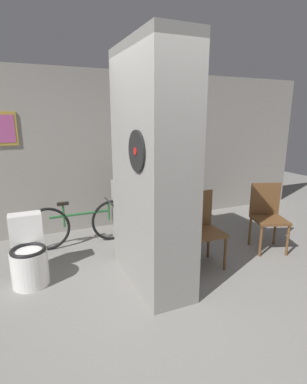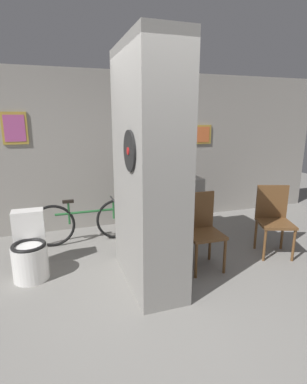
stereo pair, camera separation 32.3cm
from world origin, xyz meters
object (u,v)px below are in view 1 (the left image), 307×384
object	(u,v)px
chair_near_pillar	(201,226)
bottle_tall	(141,172)
bicycle	(81,223)
toilet	(29,256)
chair_by_doorway	(268,214)

from	to	relation	value
chair_near_pillar	bottle_tall	distance (m)	1.32
chair_near_pillar	bicycle	xyz separation A→B (m)	(-1.30, 1.22, -0.19)
bicycle	toilet	bearing A→B (deg)	-132.96
chair_by_doorway	bottle_tall	size ratio (longest dim) A/B	3.15
chair_by_doorway	chair_near_pillar	bearing A→B (deg)	-158.68
bicycle	chair_by_doorway	bearing A→B (deg)	-26.16
chair_by_doorway	bicycle	xyz separation A→B (m)	(-2.43, 1.19, -0.19)
toilet	bicycle	size ratio (longest dim) A/B	0.48
bottle_tall	chair_by_doorway	bearing A→B (deg)	-36.96
toilet	bicycle	distance (m)	1.10
chair_near_pillar	bottle_tall	bearing A→B (deg)	109.23
toilet	bicycle	xyz separation A→B (m)	(0.75, 0.80, 0.01)
toilet	chair_by_doorway	size ratio (longest dim) A/B	0.81
toilet	bottle_tall	xyz separation A→B (m)	(1.68, 0.74, 0.73)
chair_near_pillar	bottle_tall	xyz separation A→B (m)	(-0.37, 1.16, 0.52)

